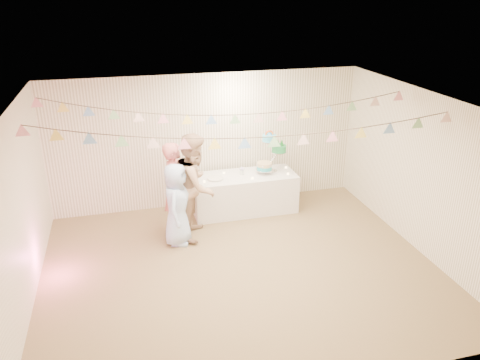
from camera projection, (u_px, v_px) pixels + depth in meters
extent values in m
plane|color=brown|center=(241.00, 268.00, 7.29)|extent=(6.00, 6.00, 0.00)
plane|color=beige|center=(241.00, 104.00, 6.28)|extent=(6.00, 6.00, 0.00)
plane|color=white|center=(208.00, 141.00, 9.02)|extent=(6.00, 6.00, 0.00)
plane|color=white|center=(306.00, 294.00, 4.55)|extent=(6.00, 6.00, 0.00)
plane|color=white|center=(18.00, 216.00, 6.08)|extent=(5.00, 5.00, 0.00)
plane|color=white|center=(421.00, 173.00, 7.49)|extent=(5.00, 5.00, 0.00)
cube|color=white|center=(244.00, 193.00, 9.03)|extent=(1.97, 0.79, 0.74)
cylinder|color=white|center=(215.00, 178.00, 8.70)|extent=(0.30, 0.30, 0.02)
imported|color=#D97371|center=(176.00, 188.00, 8.08)|extent=(0.56, 0.70, 1.66)
imported|color=tan|center=(195.00, 186.00, 7.96)|extent=(0.97, 1.09, 1.84)
imported|color=#B4D0FF|center=(177.00, 204.00, 7.77)|extent=(0.66, 0.81, 1.43)
cylinder|color=#FFD88C|center=(204.00, 182.00, 8.56)|extent=(0.04, 0.04, 0.03)
cylinder|color=#FFD88C|center=(224.00, 173.00, 8.96)|extent=(0.04, 0.04, 0.03)
cylinder|color=#FFD88C|center=(252.00, 178.00, 8.71)|extent=(0.04, 0.04, 0.03)
cylinder|color=#FFD88C|center=(258.00, 169.00, 9.16)|extent=(0.04, 0.04, 0.03)
cylinder|color=#FFD88C|center=(288.00, 174.00, 8.92)|extent=(0.04, 0.04, 0.03)
cylinder|color=#FFD88C|center=(286.00, 167.00, 9.23)|extent=(0.04, 0.04, 0.03)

